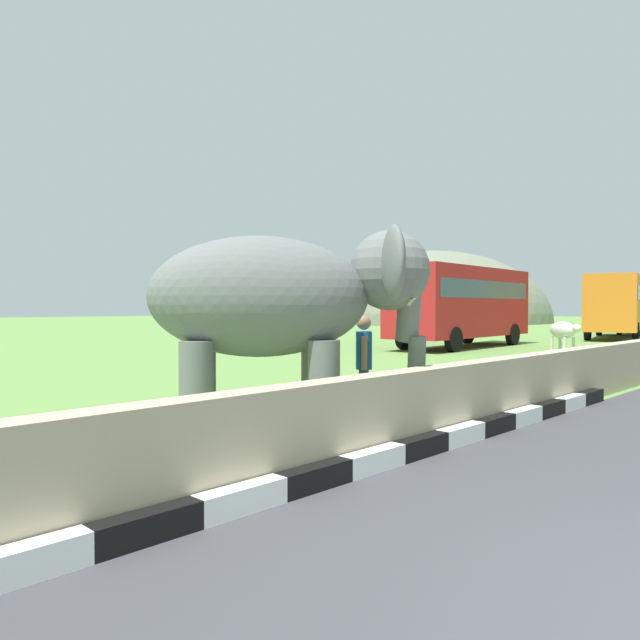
# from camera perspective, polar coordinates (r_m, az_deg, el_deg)

# --- Properties ---
(striped_curb) EXTENTS (16.20, 0.20, 0.24)m
(striped_curb) POSITION_cam_1_polar(r_m,az_deg,el_deg) (5.65, -3.86, -15.85)
(striped_curb) COLOR white
(striped_curb) RESTS_ON ground_plane
(barrier_parapet) EXTENTS (28.00, 0.36, 1.00)m
(barrier_parapet) POSITION_cam_1_polar(r_m,az_deg,el_deg) (7.47, 8.23, -8.64)
(barrier_parapet) COLOR tan
(barrier_parapet) RESTS_ON ground_plane
(elephant) EXTENTS (3.92, 3.70, 2.89)m
(elephant) POSITION_cam_1_polar(r_m,az_deg,el_deg) (8.39, -3.33, 1.95)
(elephant) COLOR slate
(elephant) RESTS_ON ground_plane
(person_handler) EXTENTS (0.53, 0.49, 1.66)m
(person_handler) POSITION_cam_1_polar(r_m,az_deg,el_deg) (9.34, 4.22, -4.02)
(person_handler) COLOR navy
(person_handler) RESTS_ON ground_plane
(bus_red) EXTENTS (9.07, 3.02, 3.50)m
(bus_red) POSITION_cam_1_polar(r_m,az_deg,el_deg) (27.05, 13.45, 1.84)
(bus_red) COLOR #B21E1E
(bus_red) RESTS_ON ground_plane
(bus_orange) EXTENTS (10.01, 4.74, 3.50)m
(bus_orange) POSITION_cam_1_polar(r_m,az_deg,el_deg) (38.01, 26.57, 1.57)
(bus_orange) COLOR orange
(bus_orange) RESTS_ON ground_plane
(bus_white) EXTENTS (8.88, 4.65, 3.50)m
(bus_white) POSITION_cam_1_polar(r_m,az_deg,el_deg) (45.62, 28.42, 1.47)
(bus_white) COLOR silver
(bus_white) RESTS_ON ground_plane
(cow_near) EXTENTS (1.46, 1.77, 1.23)m
(cow_near) POSITION_cam_1_polar(r_m,az_deg,el_deg) (24.67, 22.34, -0.97)
(cow_near) COLOR beige
(cow_near) RESTS_ON ground_plane
(hill_east) EXTENTS (30.77, 24.62, 16.55)m
(hill_east) POSITION_cam_1_polar(r_m,az_deg,el_deg) (70.38, 11.12, -0.23)
(hill_east) COLOR slate
(hill_east) RESTS_ON ground_plane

